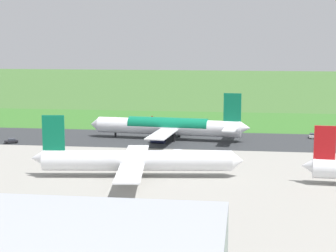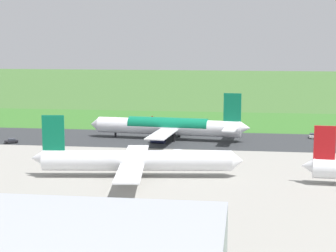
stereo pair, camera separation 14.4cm
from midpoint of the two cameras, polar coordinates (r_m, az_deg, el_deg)
The scene contains 11 objects.
ground_plane at distance 188.63m, azimuth -0.88°, elevation -1.33°, with size 800.00×800.00×0.00m, color #3D662D.
runway_asphalt at distance 188.63m, azimuth -0.88°, elevation -1.32°, with size 600.00×32.51×0.06m, color #2D3033.
apron_concrete at distance 137.87m, azimuth -4.12°, elevation -5.16°, with size 440.00×110.00×0.05m, color gray.
grass_verge_foreground at distance 219.97m, azimuth 0.35°, elevation 0.14°, with size 600.00×80.00×0.04m, color #346B27.
airliner_main at distance 187.43m, azimuth 0.09°, elevation -0.05°, with size 54.15×44.38×15.88m.
airliner_parked_mid at distance 137.80m, azimuth -3.25°, elevation -3.42°, with size 51.37×42.15×15.00m.
service_truck_baggage at distance 157.28m, azimuth 0.96°, elevation -2.87°, with size 3.28×6.11×2.65m.
service_car_followme at distance 196.43m, azimuth 14.20°, elevation -0.95°, with size 2.41×4.42×1.62m.
service_car_ops at distance 187.86m, azimuth -15.41°, elevation -1.44°, with size 4.56×3.54×1.62m.
no_stopping_sign at distance 225.51m, azimuth -1.61°, elevation 0.74°, with size 0.60×0.10×2.58m.
traffic_cone_orange at distance 226.03m, azimuth -3.31°, elevation 0.42°, with size 0.40×0.40×0.55m, color orange.
Camera 1 is at (-27.38, 183.63, 33.34)m, focal length 60.98 mm.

